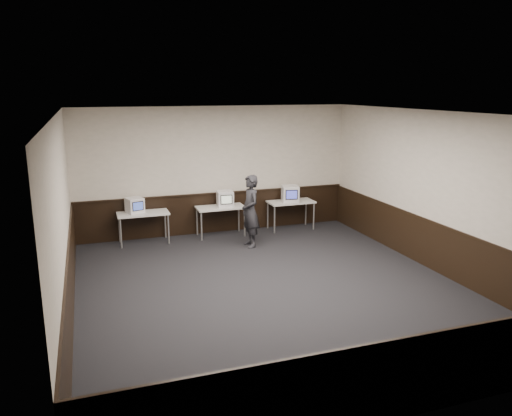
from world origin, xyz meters
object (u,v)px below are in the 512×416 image
Objects in this scene: desk_center at (221,209)px; emac_left at (135,205)px; emac_right at (290,194)px; person at (250,211)px; desk_left at (143,215)px; desk_right at (291,204)px; emac_center at (225,199)px.

desk_center is 2.55× the size of emac_left.
emac_right reaches higher than emac_left.
person is (-1.42, -1.01, -0.11)m from emac_right.
desk_right is (3.80, 0.00, 0.00)m from desk_left.
desk_left is at bearing 180.00° from desk_right.
person reaches higher than desk_center.
emac_left is 2.74m from person.
desk_left is 3.77m from emac_right.
person reaches higher than emac_right.
person is at bearing -40.95° from emac_left.
desk_left is 2.57m from person.
emac_right is at bearing -0.72° from desk_left.
emac_center is (-1.78, 0.00, 0.27)m from desk_right.
person reaches higher than emac_center.
person is at bearing -131.48° from emac_right.
desk_right is at bearing 0.00° from desk_center.
desk_right is at bearing 0.00° from desk_left.
emac_right reaches higher than emac_center.
desk_center is 2.09m from emac_left.
desk_center is (1.90, 0.00, 0.00)m from desk_left.
desk_right is 1.80m from emac_center.
desk_left is 0.31m from emac_left.
desk_left and desk_right have the same top height.
emac_left is 0.90× the size of emac_right.
desk_center is 1.88m from emac_right.
emac_center reaches higher than desk_center.
desk_right is at bearing 122.68° from person.
desk_center is at bearing -173.61° from emac_center.
desk_left is 1.00× the size of desk_right.
desk_right is 2.55× the size of emac_left.
emac_center is 0.27× the size of person.
person is at bearing -67.83° from emac_center.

